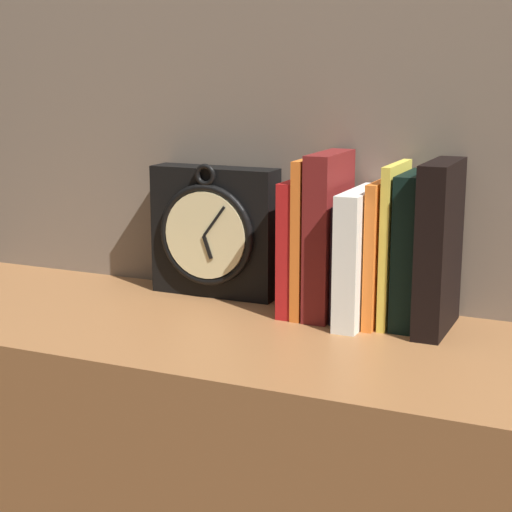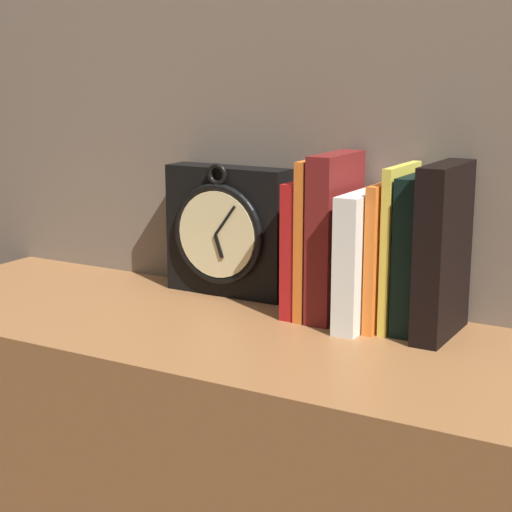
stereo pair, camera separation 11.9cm
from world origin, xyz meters
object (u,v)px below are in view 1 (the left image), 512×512
at_px(clock, 214,232).
at_px(book_slot6_yellow, 394,244).
at_px(book_slot8_black, 439,247).
at_px(book_slot7_black, 414,250).
at_px(book_slot2_maroon, 329,235).
at_px(book_slot4_white, 360,256).
at_px(book_slot5_orange, 381,252).
at_px(book_slot1_orange, 310,236).
at_px(book_slot3_black, 347,260).
at_px(book_slot0_red, 298,246).

relative_size(clock, book_slot6_yellow, 0.94).
bearing_deg(book_slot8_black, book_slot7_black, 162.95).
xyz_separation_m(book_slot2_maroon, book_slot7_black, (0.13, 0.00, -0.01)).
bearing_deg(clock, book_slot6_yellow, -5.28).
distance_m(clock, book_slot4_white, 0.27).
bearing_deg(book_slot6_yellow, book_slot5_orange, -167.73).
height_order(book_slot5_orange, book_slot7_black, book_slot7_black).
bearing_deg(book_slot8_black, book_slot2_maroon, 177.28).
relative_size(book_slot1_orange, book_slot6_yellow, 1.01).
bearing_deg(book_slot2_maroon, book_slot3_black, 8.83).
bearing_deg(book_slot6_yellow, book_slot1_orange, -179.11).
bearing_deg(book_slot0_red, book_slot3_black, 1.61).
relative_size(book_slot0_red, book_slot3_black, 1.17).
relative_size(book_slot2_maroon, book_slot5_orange, 1.17).
relative_size(clock, book_slot0_red, 1.08).
bearing_deg(book_slot2_maroon, clock, 171.40).
distance_m(book_slot3_black, book_slot7_black, 0.10).
height_order(book_slot0_red, book_slot8_black, book_slot8_black).
xyz_separation_m(book_slot7_black, book_slot8_black, (0.04, -0.01, 0.01)).
distance_m(clock, book_slot0_red, 0.16).
height_order(book_slot2_maroon, book_slot6_yellow, book_slot2_maroon).
bearing_deg(book_slot1_orange, book_slot3_black, 3.31).
relative_size(book_slot4_white, book_slot7_black, 0.88).
bearing_deg(book_slot3_black, clock, 173.43).
height_order(book_slot4_white, book_slot6_yellow, book_slot6_yellow).
distance_m(book_slot2_maroon, book_slot8_black, 0.17).
relative_size(book_slot1_orange, book_slot2_maroon, 0.96).
relative_size(book_slot0_red, book_slot5_orange, 0.97).
bearing_deg(book_slot8_black, book_slot4_white, -177.53).
distance_m(book_slot2_maroon, book_slot4_white, 0.06).
xyz_separation_m(book_slot4_white, book_slot5_orange, (0.03, 0.01, 0.01)).
distance_m(clock, book_slot1_orange, 0.18).
height_order(book_slot0_red, book_slot4_white, book_slot0_red).
height_order(clock, book_slot6_yellow, book_slot6_yellow).
xyz_separation_m(book_slot0_red, book_slot7_black, (0.18, 0.00, 0.01)).
bearing_deg(book_slot3_black, book_slot0_red, -178.39).
xyz_separation_m(clock, book_slot6_yellow, (0.31, -0.03, 0.01)).
xyz_separation_m(book_slot2_maroon, book_slot6_yellow, (0.10, 0.00, -0.01)).
relative_size(clock, book_slot3_black, 1.26).
height_order(clock, book_slot7_black, book_slot7_black).
bearing_deg(book_slot7_black, clock, 175.32).
height_order(clock, book_slot2_maroon, book_slot2_maroon).
bearing_deg(clock, book_slot7_black, -4.68).
height_order(book_slot2_maroon, book_slot7_black, book_slot2_maroon).
bearing_deg(book_slot5_orange, book_slot7_black, 6.01).
relative_size(book_slot6_yellow, book_slot8_black, 0.97).
height_order(book_slot3_black, book_slot8_black, book_slot8_black).
relative_size(book_slot3_black, book_slot4_white, 0.89).
distance_m(book_slot0_red, book_slot3_black, 0.08).
height_order(book_slot7_black, book_slot8_black, book_slot8_black).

